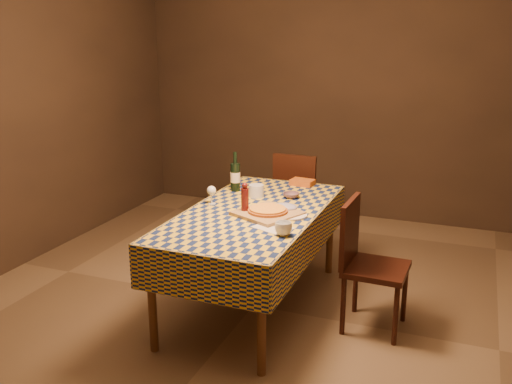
% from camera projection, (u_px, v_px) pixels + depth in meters
% --- Properties ---
extents(room, '(5.00, 5.10, 2.70)m').
position_uv_depth(room, '(253.00, 133.00, 4.03)').
color(room, brown).
rests_on(room, ground).
extents(dining_table, '(0.94, 1.84, 0.77)m').
position_uv_depth(dining_table, '(254.00, 221.00, 4.21)').
color(dining_table, brown).
rests_on(dining_table, ground).
extents(cutting_board, '(0.52, 0.52, 0.02)m').
position_uv_depth(cutting_board, '(268.00, 213.00, 4.09)').
color(cutting_board, '#A27E4C').
rests_on(cutting_board, dining_table).
extents(pizza, '(0.33, 0.33, 0.03)m').
position_uv_depth(pizza, '(268.00, 210.00, 4.08)').
color(pizza, '#984C19').
rests_on(pizza, cutting_board).
extents(pepper_mill, '(0.06, 0.06, 0.23)m').
position_uv_depth(pepper_mill, '(245.00, 199.00, 4.10)').
color(pepper_mill, '#481112').
rests_on(pepper_mill, dining_table).
extents(bowl, '(0.14, 0.14, 0.04)m').
position_uv_depth(bowl, '(291.00, 195.00, 4.51)').
color(bowl, '#634853').
rests_on(bowl, dining_table).
extents(wine_glass, '(0.07, 0.07, 0.14)m').
position_uv_depth(wine_glass, '(211.00, 191.00, 4.33)').
color(wine_glass, silver).
rests_on(wine_glass, dining_table).
extents(wine_bottle, '(0.10, 0.10, 0.33)m').
position_uv_depth(wine_bottle, '(235.00, 176.00, 4.68)').
color(wine_bottle, black).
rests_on(wine_bottle, dining_table).
extents(deli_tub, '(0.13, 0.13, 0.10)m').
position_uv_depth(deli_tub, '(256.00, 191.00, 4.52)').
color(deli_tub, silver).
rests_on(deli_tub, dining_table).
extents(takeout_container, '(0.21, 0.16, 0.05)m').
position_uv_depth(takeout_container, '(302.00, 182.00, 4.88)').
color(takeout_container, '#AF5217').
rests_on(takeout_container, dining_table).
extents(white_plate, '(0.31, 0.31, 0.01)m').
position_uv_depth(white_plate, '(290.00, 215.00, 4.07)').
color(white_plate, white).
rests_on(white_plate, dining_table).
extents(tumbler, '(0.13, 0.13, 0.09)m').
position_uv_depth(tumbler, '(283.00, 229.00, 3.68)').
color(tumbler, white).
rests_on(tumbler, dining_table).
extents(flour_patch, '(0.29, 0.26, 0.00)m').
position_uv_depth(flour_patch, '(273.00, 228.00, 3.83)').
color(flour_patch, silver).
rests_on(flour_patch, dining_table).
extents(flour_bag, '(0.23, 0.21, 0.06)m').
position_uv_depth(flour_bag, '(285.00, 207.00, 4.18)').
color(flour_bag, '#8F94B8').
rests_on(flour_bag, dining_table).
extents(chair_far, '(0.43, 0.44, 0.93)m').
position_uv_depth(chair_far, '(298.00, 194.00, 5.51)').
color(chair_far, black).
rests_on(chair_far, ground).
extents(chair_right, '(0.44, 0.43, 0.93)m').
position_uv_depth(chair_right, '(365.00, 257.00, 3.97)').
color(chair_right, black).
rests_on(chair_right, ground).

